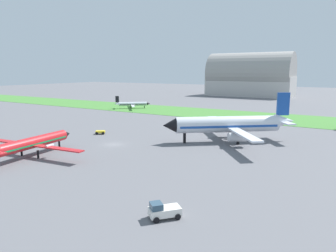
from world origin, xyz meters
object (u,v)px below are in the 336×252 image
(airplane_midfield_jet, at_px, (230,124))
(airplane_foreground_turboprop, at_px, (32,143))
(baggage_cart_near_gate, at_px, (100,132))
(pushback_tug_midfield, at_px, (163,211))
(airplane_taxiing_turboprop, at_px, (132,104))

(airplane_midfield_jet, bearing_deg, airplane_foreground_turboprop, 9.95)
(baggage_cart_near_gate, height_order, pushback_tug_midfield, pushback_tug_midfield)
(airplane_midfield_jet, bearing_deg, pushback_tug_midfield, 61.57)
(airplane_midfield_jet, xyz_separation_m, pushback_tug_midfield, (7.38, -41.35, -3.26))
(airplane_taxiing_turboprop, xyz_separation_m, airplane_midfield_jet, (60.80, -40.87, 2.10))
(airplane_taxiing_turboprop, distance_m, baggage_cart_near_gate, 57.46)
(pushback_tug_midfield, bearing_deg, airplane_foreground_turboprop, -63.09)
(airplane_midfield_jet, xyz_separation_m, baggage_cart_near_gate, (-32.68, -9.23, -3.60))
(airplane_foreground_turboprop, distance_m, baggage_cart_near_gate, 23.68)
(baggage_cart_near_gate, bearing_deg, pushback_tug_midfield, -72.92)
(airplane_taxiing_turboprop, bearing_deg, airplane_midfield_jet, -75.22)
(airplane_taxiing_turboprop, xyz_separation_m, baggage_cart_near_gate, (28.12, -50.09, -1.50))
(airplane_foreground_turboprop, bearing_deg, pushback_tug_midfield, -110.11)
(airplane_taxiing_turboprop, relative_size, pushback_tug_midfield, 3.84)
(airplane_foreground_turboprop, height_order, baggage_cart_near_gate, airplane_foreground_turboprop)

